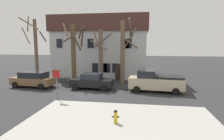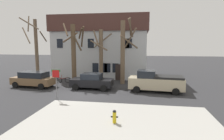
% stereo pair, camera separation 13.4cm
% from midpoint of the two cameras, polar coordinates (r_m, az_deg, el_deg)
% --- Properties ---
extents(ground_plane, '(120.00, 120.00, 0.00)m').
position_cam_midpoint_polar(ground_plane, '(17.62, -9.34, -7.56)').
color(ground_plane, '#2D2D30').
extents(sidewalk_slab, '(11.59, 6.56, 0.12)m').
position_cam_midpoint_polar(sidewalk_slab, '(11.54, 2.56, -15.69)').
color(sidewalk_slab, '#A8A59E').
rests_on(sidewalk_slab, ground_plane).
extents(building_main, '(13.50, 8.14, 8.59)m').
position_cam_midpoint_polar(building_main, '(28.18, -3.25, 7.34)').
color(building_main, silver).
rests_on(building_main, ground_plane).
extents(tree_bare_near, '(2.93, 2.85, 8.23)m').
position_cam_midpoint_polar(tree_bare_near, '(25.41, -22.76, 6.39)').
color(tree_bare_near, brown).
rests_on(tree_bare_near, ground_plane).
extents(tree_bare_mid, '(2.93, 2.86, 7.14)m').
position_cam_midpoint_polar(tree_bare_mid, '(22.23, -11.90, 5.65)').
color(tree_bare_mid, brown).
rests_on(tree_bare_mid, ground_plane).
extents(tree_bare_far, '(2.37, 2.33, 6.45)m').
position_cam_midpoint_polar(tree_bare_far, '(22.58, -3.68, 4.83)').
color(tree_bare_far, brown).
rests_on(tree_bare_far, ground_plane).
extents(tree_bare_end, '(2.05, 3.42, 7.62)m').
position_cam_midpoint_polar(tree_bare_end, '(21.70, 3.45, 6.20)').
color(tree_bare_end, brown).
rests_on(tree_bare_end, ground_plane).
extents(car_brown_wagon, '(4.80, 2.39, 1.71)m').
position_cam_midpoint_polar(car_brown_wagon, '(22.02, -23.32, -2.61)').
color(car_brown_wagon, brown).
rests_on(car_brown_wagon, ground_plane).
extents(car_black_sedan, '(4.44, 2.16, 1.66)m').
position_cam_midpoint_polar(car_black_sedan, '(19.53, -6.46, -3.47)').
color(car_black_sedan, black).
rests_on(car_black_sedan, ground_plane).
extents(pickup_truck_beige, '(5.47, 2.62, 2.11)m').
position_cam_midpoint_polar(pickup_truck_beige, '(18.87, 13.12, -3.44)').
color(pickup_truck_beige, '#C6B793').
rests_on(pickup_truck_beige, ground_plane).
extents(fire_hydrant, '(0.42, 0.22, 0.79)m').
position_cam_midpoint_polar(fire_hydrant, '(11.08, 0.74, -14.10)').
color(fire_hydrant, gold).
rests_on(fire_hydrant, sidewalk_slab).
extents(street_sign_pole, '(0.76, 0.07, 2.62)m').
position_cam_midpoint_polar(street_sign_pole, '(15.91, -17.09, -2.69)').
color(street_sign_pole, slate).
rests_on(street_sign_pole, ground_plane).
extents(bicycle_leaning, '(1.68, 0.57, 1.03)m').
position_cam_midpoint_polar(bicycle_leaning, '(23.24, -15.02, -3.01)').
color(bicycle_leaning, black).
rests_on(bicycle_leaning, ground_plane).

